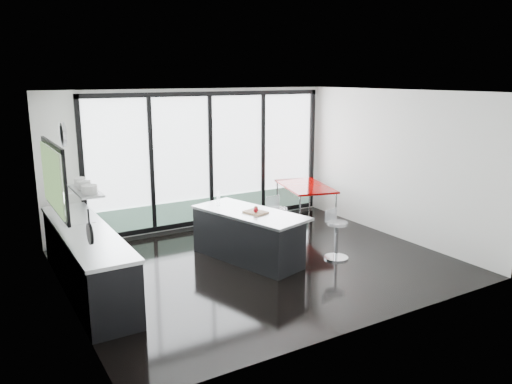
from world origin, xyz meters
TOP-DOWN VIEW (x-y plane):
  - floor at (0.00, 0.00)m, footprint 6.00×5.00m
  - ceiling at (0.00, 0.00)m, footprint 6.00×5.00m
  - wall_back at (0.27, 2.47)m, footprint 6.00×0.09m
  - wall_front at (0.00, -2.50)m, footprint 6.00×0.00m
  - wall_left at (-2.97, 0.27)m, footprint 0.26×5.00m
  - wall_right at (3.00, 0.00)m, footprint 0.00×5.00m
  - counter_cabinets at (-2.67, 0.40)m, footprint 0.69×3.24m
  - island at (-0.08, 0.29)m, footprint 1.38×2.19m
  - bar_stool_near at (1.24, -0.45)m, footprint 0.50×0.50m
  - bar_stool_far at (0.84, 0.76)m, footprint 0.48×0.48m
  - red_table at (2.04, 1.54)m, footprint 1.23×1.69m

SIDE VIEW (x-z plane):
  - floor at x=0.00m, z-range 0.00..0.00m
  - bar_stool_near at x=1.24m, z-range 0.00..0.65m
  - bar_stool_far at x=0.84m, z-range 0.00..0.67m
  - red_table at x=2.04m, z-range 0.00..0.81m
  - island at x=-0.08m, z-range -0.12..0.96m
  - counter_cabinets at x=-2.67m, z-range -0.22..1.14m
  - wall_back at x=0.27m, z-range -0.13..2.67m
  - wall_front at x=0.00m, z-range 0.00..2.80m
  - wall_right at x=3.00m, z-range 0.00..2.80m
  - wall_left at x=-2.97m, z-range 0.16..2.96m
  - ceiling at x=0.00m, z-range 2.80..2.80m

